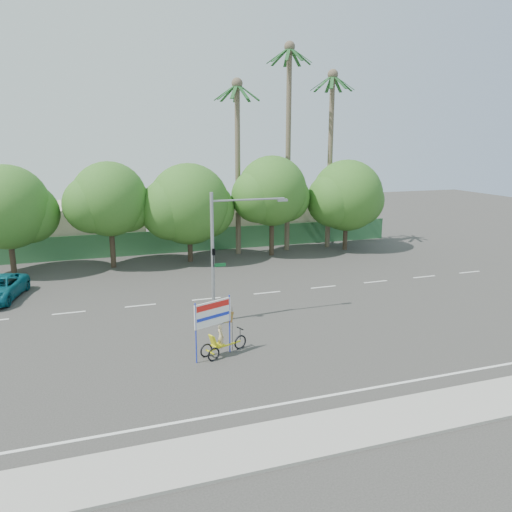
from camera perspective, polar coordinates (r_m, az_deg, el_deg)
name	(u,v)px	position (r m, az deg, el deg)	size (l,w,h in m)	color
ground	(284,344)	(24.48, 3.25, -10.00)	(120.00, 120.00, 0.00)	#33302D
sidewalk_near	(365,425)	(18.48, 12.35, -18.35)	(50.00, 2.40, 0.12)	gray
fence	(194,240)	(44.05, -7.14, 1.80)	(38.00, 0.08, 2.00)	#336B3D
building_left	(73,227)	(47.51, -20.21, 3.14)	(12.00, 8.00, 4.00)	beige
building_right	(263,219)	(50.28, 0.77, 4.24)	(14.00, 8.00, 3.60)	beige
tree_far_left	(6,210)	(39.57, -26.64, 4.74)	(7.14, 6.00, 7.96)	#473828
tree_left	(109,202)	(39.16, -16.47, 5.96)	(6.66, 5.60, 8.07)	#473828
tree_center	(188,206)	(39.90, -7.76, 5.64)	(7.62, 6.40, 7.85)	#473828
tree_right	(271,194)	(41.68, 1.78, 7.15)	(6.90, 5.80, 8.36)	#473828
tree_far_right	(346,198)	(44.64, 10.28, 6.58)	(7.38, 6.20, 7.94)	#473828
palm_tall	(288,129)	(43.59, 3.73, 14.27)	(3.73, 3.79, 17.45)	#70604C
palm_mid	(331,142)	(45.24, 8.52, 12.77)	(3.73, 3.79, 15.45)	#70604C
palm_short	(238,149)	(42.10, -2.12, 12.15)	(3.73, 3.79, 14.45)	#70604C
traffic_signal	(219,269)	(26.49, -4.30, -1.52)	(4.72, 1.10, 7.00)	gray
trike_billboard	(218,332)	(22.86, -4.34, -8.69)	(2.68, 1.29, 2.81)	black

